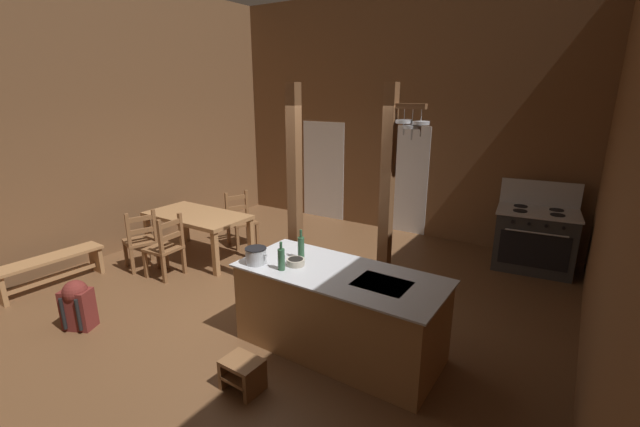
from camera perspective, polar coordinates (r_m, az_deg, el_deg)
ground_plane at (r=5.53m, az=-7.50°, el=-13.15°), size 7.61×8.49×0.10m
wall_back at (r=8.21m, az=10.09°, el=12.93°), size 7.61×0.14×4.41m
wall_left at (r=7.58m, az=-29.22°, el=10.89°), size 0.14×8.49×4.41m
wall_right at (r=3.69m, az=37.41°, el=5.92°), size 0.14×8.49×4.41m
glazed_door_back_left at (r=8.98m, az=0.44°, el=5.86°), size 1.00×0.01×2.05m
glazed_panel_back_right at (r=8.16m, az=11.68°, el=4.45°), size 0.84×0.01×2.05m
kitchen_island at (r=4.49m, az=2.61°, el=-13.19°), size 2.18×0.99×0.90m
stove_range at (r=7.23m, az=27.17°, el=-3.05°), size 1.22×0.92×1.32m
support_post_with_pot_rack at (r=5.18m, az=9.42°, el=3.14°), size 0.54×0.21×2.76m
support_post_center at (r=5.28m, az=-3.44°, el=2.29°), size 0.14×0.14×2.76m
step_stool at (r=4.17m, az=-10.54°, el=-20.49°), size 0.37×0.29×0.30m
dining_table at (r=7.12m, az=-16.39°, el=-0.74°), size 1.70×0.90×0.74m
ladderback_chair_near_window at (r=6.56m, az=-20.28°, el=-4.39°), size 0.47×0.47×0.95m
ladderback_chair_by_post at (r=7.57m, az=-10.74°, el=-0.91°), size 0.58×0.58×0.95m
ladderback_chair_at_table_end at (r=7.00m, az=-23.22°, el=-3.44°), size 0.56×0.56×0.95m
bench_along_left_wall at (r=7.01m, az=-32.86°, el=-6.06°), size 0.42×1.39×0.44m
backpack at (r=5.66m, az=-30.19°, el=-10.52°), size 0.38×0.37×0.60m
stockpot_on_counter at (r=4.51m, az=-8.73°, el=-5.70°), size 0.30×0.23×0.17m
mixing_bowl_on_counter at (r=4.44m, az=-3.35°, el=-6.61°), size 0.19×0.19×0.07m
bottle_tall_on_counter at (r=4.57m, az=-2.60°, el=-4.61°), size 0.07×0.07×0.33m
bottle_short_on_counter at (r=4.31m, az=-5.30°, el=-6.17°), size 0.07×0.07×0.30m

